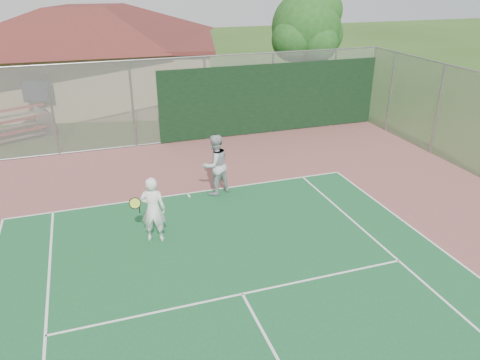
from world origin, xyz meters
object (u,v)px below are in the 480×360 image
(player_white_front, at_px, (153,210))
(clubhouse, at_px, (90,45))
(bleachers, at_px, (9,125))
(player_grey_back, at_px, (215,165))
(tree, at_px, (308,29))

(player_white_front, bearing_deg, clubhouse, -68.48)
(bleachers, distance_m, player_grey_back, 10.70)
(clubhouse, relative_size, tree, 2.64)
(player_grey_back, bearing_deg, tree, -149.79)
(clubhouse, bearing_deg, tree, -7.09)
(bleachers, bearing_deg, player_white_front, -90.95)
(player_white_front, bearing_deg, tree, -111.29)
(bleachers, distance_m, tree, 15.11)
(tree, distance_m, player_white_front, 15.93)
(bleachers, xyz_separation_m, player_white_front, (4.55, -10.47, 0.32))
(clubhouse, distance_m, tree, 11.59)
(player_grey_back, bearing_deg, player_white_front, 23.57)
(clubhouse, xyz_separation_m, tree, (10.82, -4.07, 0.85))
(bleachers, xyz_separation_m, player_grey_back, (6.88, -8.19, 0.39))
(clubhouse, relative_size, player_grey_back, 7.92)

